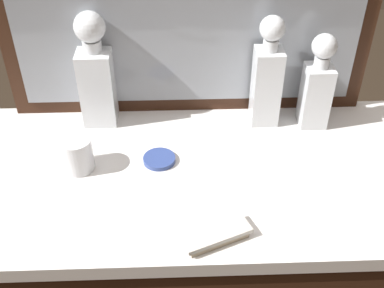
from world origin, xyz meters
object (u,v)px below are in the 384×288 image
(crystal_decanter_front, at_px, (267,81))
(porcelain_dish, at_px, (159,159))
(crystal_decanter_left, at_px, (316,90))
(crystal_decanter_center, at_px, (97,80))
(silver_brush_front, at_px, (215,234))
(crystal_tumbler_right, at_px, (77,156))

(crystal_decanter_front, bearing_deg, porcelain_dish, -149.48)
(crystal_decanter_left, relative_size, porcelain_dish, 3.29)
(crystal_decanter_center, distance_m, silver_brush_front, 0.54)
(crystal_tumbler_right, distance_m, silver_brush_front, 0.40)
(crystal_decanter_center, xyz_separation_m, porcelain_dish, (0.16, -0.19, -0.12))
(crystal_decanter_left, distance_m, porcelain_dish, 0.46)
(crystal_decanter_center, distance_m, crystal_decanter_left, 0.58)
(crystal_tumbler_right, bearing_deg, crystal_decanter_center, 80.97)
(crystal_tumbler_right, bearing_deg, crystal_decanter_front, 21.22)
(crystal_decanter_front, distance_m, crystal_decanter_left, 0.13)
(silver_brush_front, distance_m, porcelain_dish, 0.28)
(crystal_decanter_center, relative_size, crystal_decanter_left, 1.19)
(crystal_decanter_left, bearing_deg, crystal_tumbler_right, -164.59)
(crystal_decanter_left, height_order, crystal_tumbler_right, crystal_decanter_left)
(crystal_tumbler_right, relative_size, silver_brush_front, 0.54)
(porcelain_dish, bearing_deg, crystal_decanter_center, 130.76)
(crystal_decanter_center, bearing_deg, crystal_decanter_left, -3.86)
(crystal_decanter_center, relative_size, crystal_tumbler_right, 3.66)
(crystal_decanter_front, bearing_deg, silver_brush_front, -111.25)
(crystal_tumbler_right, xyz_separation_m, porcelain_dish, (0.20, 0.02, -0.03))
(crystal_decanter_left, height_order, porcelain_dish, crystal_decanter_left)
(crystal_decanter_front, bearing_deg, crystal_decanter_left, -7.88)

